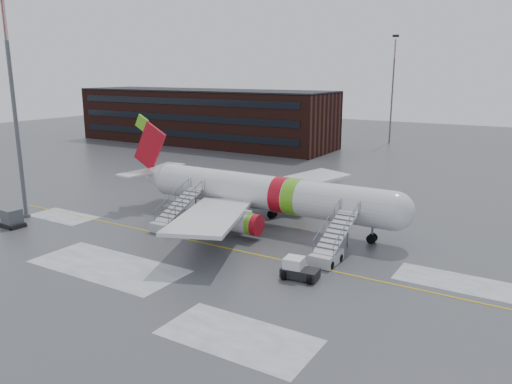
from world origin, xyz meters
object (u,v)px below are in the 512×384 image
Objects in this scene: airstair_fwd at (330,249)px; pushback_tug at (298,269)px; airstair_aft at (171,219)px; light_mast_near at (14,105)px; uld_container at (12,219)px; airliner at (258,192)px.

airstair_fwd is 4.93m from pushback_tug.
light_mast_near is at bearing -162.46° from airstair_aft.
airstair_fwd reaches higher than uld_container.
airstair_aft is 18.10m from pushback_tug.
pushback_tug is 32.54m from uld_container.
airstair_fwd is 3.07× the size of uld_container.
airliner is at bearing 132.94° from pushback_tug.
airstair_aft reaches higher than uld_container.
airstair_aft is 2.46× the size of pushback_tug.
pushback_tug is 1.24× the size of uld_container.
airstair_fwd is at bearing 14.46° from uld_container.
airstair_fwd is 34.10m from uld_container.
light_mast_near is at bearing -171.28° from airstair_fwd.
pushback_tug is at bearing 6.43° from uld_container.
airstair_fwd is 2.46× the size of pushback_tug.
pushback_tug is at bearing -98.03° from airstair_fwd.
airliner is 15.81m from pushback_tug.
airstair_aft is 3.07× the size of uld_container.
light_mast_near is at bearing -153.47° from airliner.
pushback_tug is (17.43, -4.87, -0.32)m from airstair_aft.
airliner is 28.30m from light_mast_near.
uld_container is at bearing -54.91° from light_mast_near.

